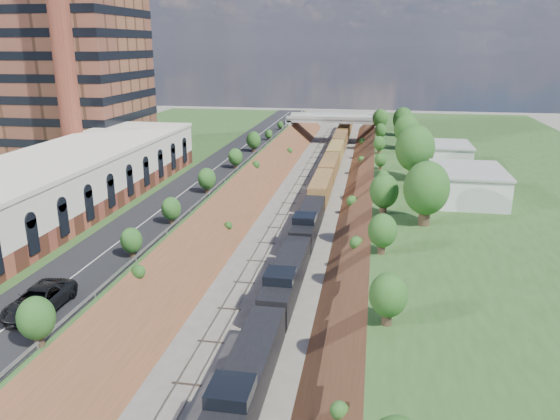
{
  "coord_description": "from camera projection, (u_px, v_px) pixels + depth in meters",
  "views": [
    {
      "loc": [
        10.83,
        -22.49,
        25.32
      ],
      "look_at": [
        -0.03,
        39.76,
        6.0
      ],
      "focal_mm": 35.0,
      "sensor_mm": 36.0,
      "label": 1
    }
  ],
  "objects": [
    {
      "name": "platform_left",
      "position": [
        108.0,
        185.0,
        91.59
      ],
      "size": [
        44.0,
        180.0,
        5.0
      ],
      "primitive_type": "cube",
      "color": "#2B4E20",
      "rests_on": "ground"
    },
    {
      "name": "platform_right",
      "position": [
        523.0,
        204.0,
        80.74
      ],
      "size": [
        44.0,
        180.0,
        5.0
      ],
      "primitive_type": "cube",
      "color": "#2B4E20",
      "rests_on": "ground"
    },
    {
      "name": "embankment_left",
      "position": [
        235.0,
        206.0,
        88.7
      ],
      "size": [
        10.0,
        180.0,
        10.0
      ],
      "primitive_type": "cube",
      "rotation": [
        0.0,
        0.79,
        0.0
      ],
      "color": "brown",
      "rests_on": "ground"
    },
    {
      "name": "embankment_right",
      "position": [
        372.0,
        213.0,
        85.09
      ],
      "size": [
        10.0,
        180.0,
        10.0
      ],
      "primitive_type": "cube",
      "rotation": [
        0.0,
        0.79,
        0.0
      ],
      "color": "brown",
      "rests_on": "ground"
    },
    {
      "name": "rail_left_track",
      "position": [
        286.0,
        208.0,
        87.3
      ],
      "size": [
        1.58,
        180.0,
        0.18
      ],
      "primitive_type": "cube",
      "color": "gray",
      "rests_on": "ground"
    },
    {
      "name": "rail_right_track",
      "position": [
        318.0,
        210.0,
        86.44
      ],
      "size": [
        1.58,
        180.0,
        0.18
      ],
      "primitive_type": "cube",
      "color": "gray",
      "rests_on": "ground"
    },
    {
      "name": "road",
      "position": [
        207.0,
        175.0,
        87.97
      ],
      "size": [
        8.0,
        180.0,
        0.1
      ],
      "primitive_type": "cube",
      "color": "black",
      "rests_on": "platform_left"
    },
    {
      "name": "guardrail",
      "position": [
        231.0,
        173.0,
        86.96
      ],
      "size": [
        0.1,
        171.0,
        0.7
      ],
      "color": "#99999E",
      "rests_on": "platform_left"
    },
    {
      "name": "commercial_building",
      "position": [
        58.0,
        184.0,
        68.29
      ],
      "size": [
        14.3,
        62.3,
        7.0
      ],
      "color": "brown",
      "rests_on": "platform_left"
    },
    {
      "name": "smokestack",
      "position": [
        63.0,
        46.0,
        81.73
      ],
      "size": [
        3.2,
        3.2,
        40.0
      ],
      "primitive_type": "cylinder",
      "color": "brown",
      "rests_on": "platform_left"
    },
    {
      "name": "overpass",
      "position": [
        334.0,
        124.0,
        143.87
      ],
      "size": [
        24.5,
        8.3,
        7.4
      ],
      "color": "gray",
      "rests_on": "ground"
    },
    {
      "name": "white_building_near",
      "position": [
        467.0,
        186.0,
        73.45
      ],
      "size": [
        9.0,
        12.0,
        4.0
      ],
      "primitive_type": "cube",
      "color": "silver",
      "rests_on": "platform_right"
    },
    {
      "name": "white_building_far",
      "position": [
        445.0,
        155.0,
        94.32
      ],
      "size": [
        8.0,
        10.0,
        3.6
      ],
      "primitive_type": "cube",
      "color": "silver",
      "rests_on": "platform_right"
    },
    {
      "name": "tree_right_large",
      "position": [
        426.0,
        189.0,
        62.52
      ],
      "size": [
        5.25,
        5.25,
        7.61
      ],
      "color": "#473323",
      "rests_on": "platform_right"
    },
    {
      "name": "tree_left_crest",
      "position": [
        114.0,
        256.0,
        49.09
      ],
      "size": [
        2.45,
        2.45,
        3.55
      ],
      "color": "#473323",
      "rests_on": "platform_left"
    },
    {
      "name": "freight_train",
      "position": [
        329.0,
        170.0,
        103.02
      ],
      "size": [
        2.88,
        147.17,
        4.55
      ],
      "color": "black",
      "rests_on": "ground"
    },
    {
      "name": "suv",
      "position": [
        39.0,
        300.0,
        42.76
      ],
      "size": [
        3.43,
        7.08,
        1.94
      ],
      "primitive_type": "imported",
      "rotation": [
        0.0,
        0.0,
        0.03
      ],
      "color": "black",
      "rests_on": "road"
    }
  ]
}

